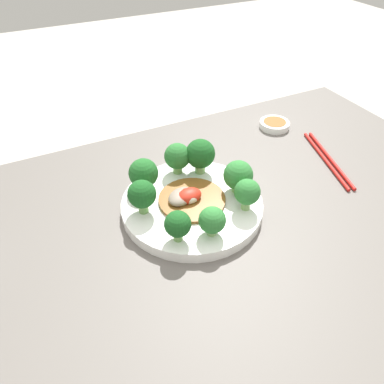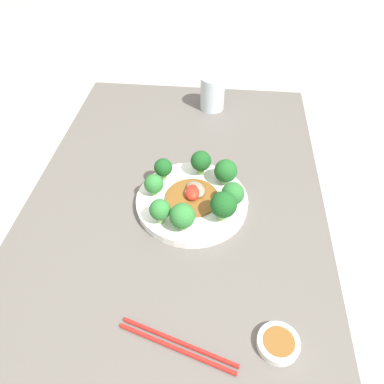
{
  "view_description": "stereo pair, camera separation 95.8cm",
  "coord_description": "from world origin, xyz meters",
  "views": [
    {
      "loc": [
        -0.24,
        -0.4,
        1.18
      ],
      "look_at": [
        -0.02,
        0.04,
        0.77
      ],
      "focal_mm": 35.0,
      "sensor_mm": 36.0,
      "label": 1
    },
    {
      "loc": [
        0.56,
        0.1,
        1.34
      ],
      "look_at": [
        -0.02,
        0.04,
        0.77
      ],
      "focal_mm": 35.0,
      "sensor_mm": 36.0,
      "label": 2
    }
  ],
  "objects": [
    {
      "name": "broccoli_northwest",
      "position": [
        -0.08,
        0.11,
        0.78
      ],
      "size": [
        0.05,
        0.05,
        0.06
      ],
      "color": "#89B76B",
      "rests_on": "plate"
    },
    {
      "name": "broccoli_east",
      "position": [
        0.06,
        0.03,
        0.78
      ],
      "size": [
        0.05,
        0.05,
        0.06
      ],
      "color": "#7AAD5B",
      "rests_on": "plate"
    },
    {
      "name": "broccoli_west",
      "position": [
        -0.11,
        0.05,
        0.79
      ],
      "size": [
        0.05,
        0.05,
        0.06
      ],
      "color": "#70A356",
      "rests_on": "plate"
    },
    {
      "name": "sauce_dish",
      "position": [
        0.28,
        0.21,
        0.74
      ],
      "size": [
        0.07,
        0.07,
        0.02
      ],
      "color": "white",
      "rests_on": "table"
    },
    {
      "name": "table",
      "position": [
        0.0,
        0.0,
        0.36
      ],
      "size": [
        1.1,
        0.67,
        0.73
      ],
      "color": "#5B5651",
      "rests_on": "ground_plane"
    },
    {
      "name": "chopsticks",
      "position": [
        0.3,
        0.05,
        0.73
      ],
      "size": [
        0.08,
        0.2,
        0.01
      ],
      "color": "red",
      "rests_on": "table"
    },
    {
      "name": "drinking_glass",
      "position": [
        -0.43,
        0.06,
        0.78
      ],
      "size": [
        0.07,
        0.07,
        0.1
      ],
      "color": "silver",
      "rests_on": "table"
    },
    {
      "name": "broccoli_south",
      "position": [
        -0.03,
        -0.05,
        0.78
      ],
      "size": [
        0.04,
        0.04,
        0.05
      ],
      "color": "#89B76B",
      "rests_on": "plate"
    },
    {
      "name": "plate",
      "position": [
        -0.02,
        0.04,
        0.74
      ],
      "size": [
        0.25,
        0.25,
        0.02
      ],
      "color": "white",
      "rests_on": "table"
    },
    {
      "name": "ground_plane",
      "position": [
        0.0,
        0.0,
        0.0
      ],
      "size": [
        8.0,
        8.0,
        0.0
      ],
      "primitive_type": "plane",
      "color": "#B7B2A8"
    },
    {
      "name": "broccoli_southeast",
      "position": [
        0.05,
        -0.02,
        0.78
      ],
      "size": [
        0.04,
        0.04,
        0.06
      ],
      "color": "#89B76B",
      "rests_on": "plate"
    },
    {
      "name": "stirfry_center",
      "position": [
        -0.03,
        0.04,
        0.76
      ],
      "size": [
        0.12,
        0.12,
        0.03
      ],
      "color": "brown",
      "rests_on": "plate"
    },
    {
      "name": "broccoli_north",
      "position": [
        -0.01,
        0.13,
        0.78
      ],
      "size": [
        0.05,
        0.05,
        0.06
      ],
      "color": "#7AAD5B",
      "rests_on": "plate"
    },
    {
      "name": "broccoli_southwest",
      "position": [
        -0.08,
        -0.03,
        0.78
      ],
      "size": [
        0.04,
        0.04,
        0.05
      ],
      "color": "#70A356",
      "rests_on": "plate"
    },
    {
      "name": "broccoli_northeast",
      "position": [
        0.03,
        0.11,
        0.79
      ],
      "size": [
        0.06,
        0.06,
        0.07
      ],
      "color": "#89B76B",
      "rests_on": "plate"
    }
  ]
}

